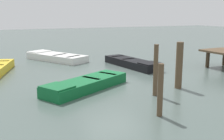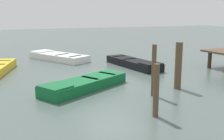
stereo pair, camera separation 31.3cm
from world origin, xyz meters
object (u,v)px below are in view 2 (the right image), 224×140
at_px(rowboat_white, 58,57).
at_px(mooring_piling_near_right, 156,91).
at_px(rowboat_green, 85,84).
at_px(mooring_piling_mid_right, 154,71).
at_px(mooring_piling_mid_left, 178,66).
at_px(rowboat_black, 133,63).

distance_m(rowboat_white, mooring_piling_near_right, 10.58).
distance_m(rowboat_green, mooring_piling_near_right, 3.70).
height_order(mooring_piling_near_right, mooring_piling_mid_right, mooring_piling_mid_right).
bearing_deg(mooring_piling_mid_left, rowboat_green, -110.52).
distance_m(rowboat_black, mooring_piling_near_right, 7.35).
relative_size(rowboat_black, rowboat_white, 0.95).
bearing_deg(mooring_piling_mid_left, rowboat_black, 175.38).
height_order(rowboat_white, mooring_piling_mid_left, mooring_piling_mid_left).
bearing_deg(rowboat_green, rowboat_black, -167.91).
bearing_deg(mooring_piling_mid_right, rowboat_white, -169.48).
bearing_deg(rowboat_black, rowboat_green, -57.24).
distance_m(rowboat_green, mooring_piling_mid_left, 3.69).
bearing_deg(mooring_piling_mid_right, rowboat_black, 161.04).
xyz_separation_m(rowboat_black, mooring_piling_mid_right, (5.05, -1.73, 0.71)).
height_order(mooring_piling_mid_left, mooring_piling_near_right, mooring_piling_mid_left).
height_order(rowboat_black, mooring_piling_mid_right, mooring_piling_mid_right).
height_order(rowboat_green, mooring_piling_mid_right, mooring_piling_mid_right).
height_order(rowboat_white, mooring_piling_mid_right, mooring_piling_mid_right).
height_order(rowboat_black, mooring_piling_near_right, mooring_piling_near_right).
bearing_deg(mooring_piling_near_right, rowboat_black, 158.37).
relative_size(rowboat_white, mooring_piling_mid_left, 2.35).
relative_size(mooring_piling_mid_left, mooring_piling_mid_right, 0.99).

